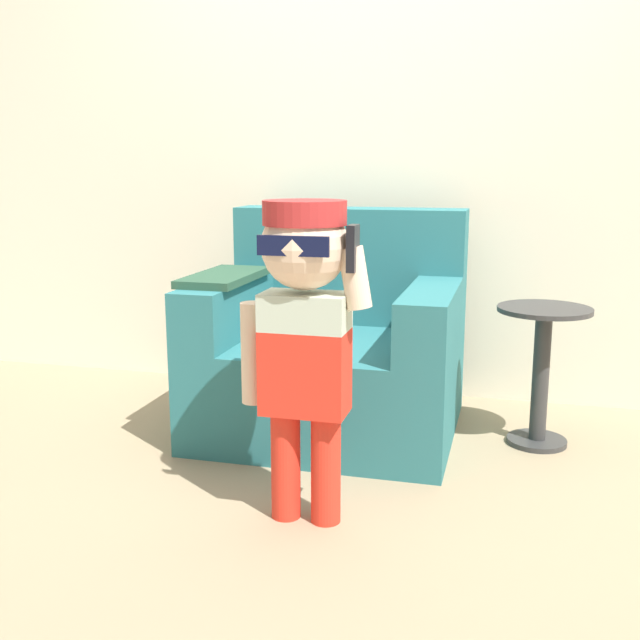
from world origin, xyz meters
TOP-DOWN VIEW (x-y plane):
  - ground_plane at (0.00, 0.00)m, footprint 10.00×10.00m
  - wall_back at (0.00, 0.67)m, footprint 10.00×0.05m
  - armchair at (-0.10, 0.11)m, footprint 1.01×0.89m
  - person_child at (0.02, -0.74)m, footprint 0.40×0.30m
  - side_table at (0.72, 0.10)m, footprint 0.35×0.35m

SIDE VIEW (x-z plane):
  - ground_plane at x=0.00m, z-range 0.00..0.00m
  - armchair at x=-0.10m, z-range -0.12..0.76m
  - side_table at x=0.72m, z-range 0.05..0.59m
  - person_child at x=0.02m, z-range 0.16..1.13m
  - wall_back at x=0.00m, z-range 0.00..2.60m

